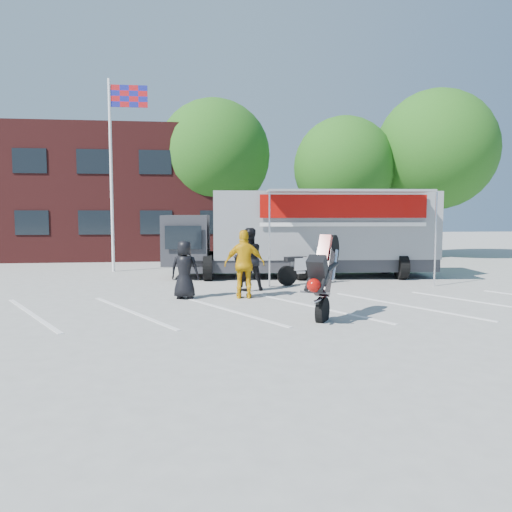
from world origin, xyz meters
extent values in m
plane|color=#A3A39E|center=(0.00, 0.00, 0.00)|extent=(100.00, 100.00, 0.00)
cube|color=white|center=(0.00, 1.00, 0.01)|extent=(18.09, 13.33, 0.01)
cube|color=#4B1918|center=(-10.00, 18.00, 3.50)|extent=(18.00, 8.00, 7.00)
cylinder|color=white|center=(-6.50, 10.00, 4.00)|extent=(0.12, 0.12, 8.00)
cube|color=red|center=(-5.70, 10.00, 7.30)|extent=(1.50, 0.04, 0.90)
cylinder|color=#382314|center=(-2.00, 16.00, 1.62)|extent=(0.50, 0.50, 3.24)
sphere|color=#1D5615|center=(-2.00, 16.00, 5.58)|extent=(6.12, 6.12, 6.12)
cylinder|color=#382314|center=(5.00, 15.00, 1.44)|extent=(0.50, 0.50, 2.88)
sphere|color=#1D5615|center=(5.00, 15.00, 4.96)|extent=(5.44, 5.44, 5.44)
cylinder|color=#382314|center=(10.00, 14.50, 1.71)|extent=(0.50, 0.50, 3.42)
sphere|color=#1D5615|center=(10.00, 14.50, 5.89)|extent=(6.46, 6.46, 6.46)
imported|color=black|center=(-3.32, 2.84, 0.85)|extent=(0.94, 0.73, 1.70)
imported|color=black|center=(-1.59, 3.00, 0.85)|extent=(0.74, 0.63, 1.70)
imported|color=black|center=(-1.33, 4.13, 1.00)|extent=(1.12, 0.96, 2.01)
imported|color=#E9AA0C|center=(-1.60, 2.70, 1.00)|extent=(1.20, 0.58, 1.99)
camera|label=1|loc=(-2.95, -11.61, 2.48)|focal=35.00mm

